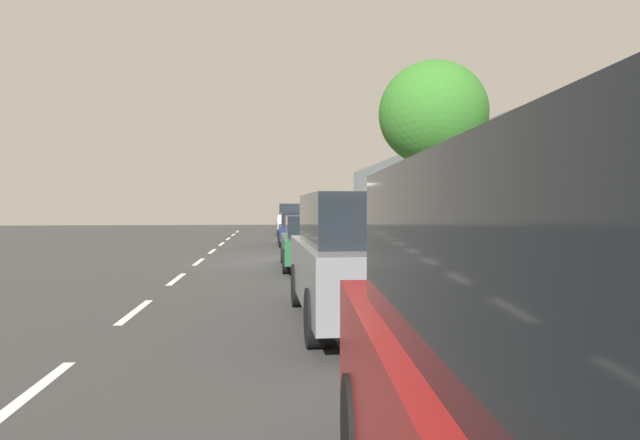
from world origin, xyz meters
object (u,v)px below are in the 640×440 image
object	(u,v)px
cyclist_with_backpack	(332,226)
pedestrian_on_phone	(361,222)
parked_pickup_white_farthest	(293,220)
bicycle_at_curb	(324,246)
parked_sedan_green_mid	(313,242)
street_tree_mid_block	(433,116)
parked_suv_grey_second	(361,256)
parked_sedan_dark_blue_far	(298,229)

from	to	relation	value
cyclist_with_backpack	pedestrian_on_phone	xyz separation A→B (m)	(2.40, 8.18, -0.08)
parked_pickup_white_farthest	bicycle_at_curb	xyz separation A→B (m)	(0.52, -14.49, -0.53)
parked_sedan_green_mid	street_tree_mid_block	world-z (taller)	street_tree_mid_block
parked_suv_grey_second	parked_pickup_white_farthest	world-z (taller)	parked_suv_grey_second
parked_sedan_green_mid	bicycle_at_curb	size ratio (longest dim) A/B	2.60
street_tree_mid_block	cyclist_with_backpack	bearing A→B (deg)	99.96
parked_sedan_green_mid	parked_sedan_dark_blue_far	size ratio (longest dim) A/B	1.00
parked_sedan_green_mid	bicycle_at_curb	distance (m)	3.87
parked_sedan_green_mid	parked_sedan_dark_blue_far	bearing A→B (deg)	89.78
parked_suv_grey_second	street_tree_mid_block	distance (m)	4.74
parked_pickup_white_farthest	street_tree_mid_block	distance (m)	22.87
street_tree_mid_block	bicycle_at_curb	bearing A→B (deg)	100.95
parked_suv_grey_second	parked_pickup_white_farthest	distance (m)	25.85
parked_suv_grey_second	cyclist_with_backpack	xyz separation A→B (m)	(0.76, 10.91, 0.06)
pedestrian_on_phone	parked_suv_grey_second	bearing A→B (deg)	-99.40
bicycle_at_curb	parked_sedan_green_mid	bearing A→B (deg)	-100.40
parked_sedan_dark_blue_far	bicycle_at_curb	world-z (taller)	parked_sedan_dark_blue_far
bicycle_at_curb	parked_suv_grey_second	bearing A→B (deg)	-92.70
parked_sedan_green_mid	bicycle_at_curb	xyz separation A→B (m)	(0.69, 3.78, -0.39)
parked_sedan_green_mid	cyclist_with_backpack	xyz separation A→B (m)	(0.92, 3.34, 0.33)
parked_pickup_white_farthest	street_tree_mid_block	bearing A→B (deg)	-84.73
parked_suv_grey_second	parked_pickup_white_farthest	xyz separation A→B (m)	(0.02, 25.85, -0.13)
parked_suv_grey_second	parked_sedan_green_mid	xyz separation A→B (m)	(-0.16, 7.57, -0.27)
parked_suv_grey_second	parked_sedan_dark_blue_far	size ratio (longest dim) A/B	1.08
parked_suv_grey_second	parked_sedan_dark_blue_far	distance (m)	16.94
pedestrian_on_phone	cyclist_with_backpack	bearing A→B (deg)	-106.37
cyclist_with_backpack	pedestrian_on_phone	distance (m)	8.52
bicycle_at_curb	street_tree_mid_block	size ratio (longest dim) A/B	0.35
parked_sedan_dark_blue_far	street_tree_mid_block	size ratio (longest dim) A/B	0.92
parked_suv_grey_second	street_tree_mid_block	xyz separation A→B (m)	(2.10, 3.25, 2.73)
parked_sedan_green_mid	street_tree_mid_block	xyz separation A→B (m)	(2.26, -4.32, 3.00)
parked_pickup_white_farthest	pedestrian_on_phone	bearing A→B (deg)	-65.09
parked_pickup_white_farthest	pedestrian_on_phone	world-z (taller)	parked_pickup_white_farthest
parked_sedan_dark_blue_far	parked_pickup_white_farthest	distance (m)	8.92
cyclist_with_backpack	street_tree_mid_block	world-z (taller)	street_tree_mid_block
bicycle_at_curb	pedestrian_on_phone	world-z (taller)	pedestrian_on_phone
parked_pickup_white_farthest	bicycle_at_curb	world-z (taller)	parked_pickup_white_farthest
parked_sedan_dark_blue_far	cyclist_with_backpack	size ratio (longest dim) A/B	2.49
cyclist_with_backpack	street_tree_mid_block	bearing A→B (deg)	-80.04
parked_sedan_dark_blue_far	parked_suv_grey_second	bearing A→B (deg)	-89.59
street_tree_mid_block	parked_sedan_dark_blue_far	bearing A→B (deg)	99.25
parked_sedan_green_mid	bicycle_at_curb	world-z (taller)	parked_sedan_green_mid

